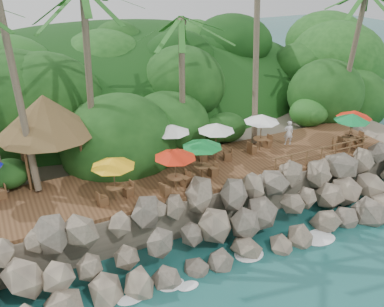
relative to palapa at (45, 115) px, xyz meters
name	(u,v)px	position (x,y,z in m)	size (l,w,h in m)	color
ground	(247,265)	(7.11, -9.19, -5.79)	(140.00, 140.00, 0.00)	#19514F
land_base	(135,132)	(7.11, 6.81, -4.74)	(32.00, 25.20, 2.10)	gray
jungle_hill	(108,115)	(7.11, 14.31, -5.79)	(44.80, 28.00, 15.40)	#143811
seawall	(227,224)	(7.11, -7.19, -4.64)	(29.00, 4.00, 2.30)	gray
terrace	(192,173)	(7.11, -3.19, -3.59)	(26.00, 5.00, 0.20)	brown
jungle_foliage	(140,149)	(7.11, 5.81, -5.79)	(44.00, 16.00, 12.00)	#143811
foam_line	(244,261)	(7.11, -8.89, -5.76)	(25.20, 0.80, 0.06)	white
palapa	(45,115)	(0.00, 0.00, 0.00)	(5.29, 5.29, 4.60)	brown
dining_clusters	(212,137)	(8.23, -3.44, -1.52)	(23.57, 5.39, 2.37)	brown
railing	(322,153)	(14.44, -5.54, -2.88)	(7.20, 0.10, 1.00)	brown
waiter	(288,133)	(14.30, -2.55, -2.68)	(0.59, 0.39, 1.63)	white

